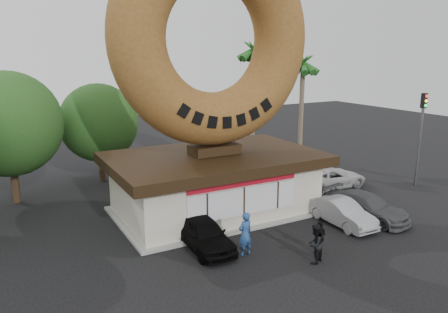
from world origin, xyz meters
name	(u,v)px	position (x,y,z in m)	size (l,w,h in m)	color
ground	(278,254)	(0.00, 0.00, 0.00)	(90.00, 90.00, 0.00)	black
donut_shop	(215,181)	(0.00, 5.98, 1.77)	(11.20, 7.20, 3.80)	beige
giant_donut	(214,39)	(0.00, 6.00, 9.25)	(10.90, 10.90, 2.78)	brown
tree_west	(8,124)	(-9.50, 13.00, 4.64)	(6.00, 6.00, 7.65)	#473321
tree_mid	(99,123)	(-4.00, 15.00, 4.02)	(5.20, 5.20, 6.63)	#473321
palm_near	(254,55)	(7.50, 14.00, 8.41)	(2.60, 2.60, 9.75)	#726651
palm_far	(303,67)	(11.00, 12.50, 7.48)	(2.60, 2.60, 8.75)	#726651
street_lamp	(126,112)	(-1.86, 16.00, 4.48)	(2.11, 0.20, 8.00)	#59595E
traffic_signal	(421,128)	(14.00, 3.99, 3.87)	(0.30, 0.38, 6.07)	#59595E
person_left	(245,234)	(-1.29, 0.67, 0.98)	(0.72, 0.47, 1.96)	navy
person_center	(315,244)	(0.88, -1.35, 0.85)	(0.82, 0.64, 1.70)	black
person_right	(320,237)	(1.63, -0.80, 0.76)	(0.89, 0.37, 1.52)	black
car_black	(204,234)	(-2.55, 2.12, 0.70)	(1.65, 4.11, 1.40)	black
car_silver	(342,212)	(4.85, 1.23, 0.65)	(1.37, 3.92, 1.29)	gray
car_grey	(366,206)	(6.54, 1.22, 0.68)	(1.91, 4.69, 1.36)	#4D4E51
car_white	(331,178)	(8.66, 6.30, 0.67)	(2.22, 4.81, 1.34)	#BBBBBB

